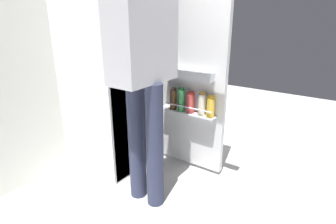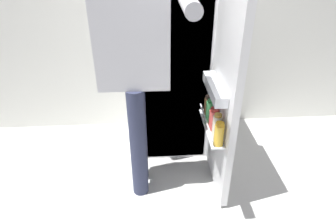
% 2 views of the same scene
% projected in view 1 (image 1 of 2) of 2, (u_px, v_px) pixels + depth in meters
% --- Properties ---
extents(ground_plane, '(6.65, 6.65, 0.00)m').
position_uv_depth(ground_plane, '(163.00, 179.00, 2.29)').
color(ground_plane, silver).
extents(kitchen_wall, '(4.40, 0.10, 2.42)m').
position_uv_depth(kitchen_wall, '(79.00, 25.00, 2.37)').
color(kitchen_wall, silver).
rests_on(kitchen_wall, ground_plane).
extents(refrigerator, '(0.67, 1.21, 1.61)m').
position_uv_depth(refrigerator, '(117.00, 76.00, 2.31)').
color(refrigerator, white).
rests_on(refrigerator, ground_plane).
extents(person, '(0.56, 0.79, 1.78)m').
position_uv_depth(person, '(144.00, 50.00, 1.69)').
color(person, '#2D334C').
rests_on(person, ground_plane).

